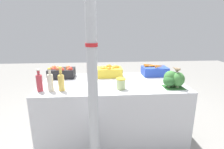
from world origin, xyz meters
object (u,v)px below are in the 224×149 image
(support_pole, at_px, (92,58))
(broccoli_pile, at_px, (173,79))
(juice_bottle_ruby, at_px, (39,82))
(juice_bottle_cloudy, at_px, (50,81))
(sparrow_bird, at_px, (177,69))
(orange_crate, at_px, (109,71))
(pickle_jar, at_px, (121,84))
(apple_crate, at_px, (62,72))
(juice_bottle_golden, at_px, (61,81))
(carrot_crate, at_px, (155,71))

(support_pole, distance_m, broccoli_pile, 1.02)
(juice_bottle_ruby, xyz_separation_m, juice_bottle_cloudy, (0.11, -0.00, 0.00))
(sparrow_bird, bearing_deg, support_pole, -79.39)
(orange_crate, xyz_separation_m, sparrow_bird, (0.72, -0.55, 0.14))
(juice_bottle_cloudy, height_order, pickle_jar, juice_bottle_cloudy)
(apple_crate, bearing_deg, juice_bottle_ruby, -104.23)
(orange_crate, relative_size, juice_bottle_cloudy, 1.37)
(sparrow_bird, bearing_deg, pickle_jar, -101.52)
(support_pole, distance_m, juice_bottle_cloudy, 0.66)
(orange_crate, xyz_separation_m, juice_bottle_golden, (-0.56, -0.52, 0.03))
(broccoli_pile, height_order, pickle_jar, broccoli_pile)
(support_pole, relative_size, orange_crate, 6.68)
(carrot_crate, distance_m, sparrow_bird, 0.57)
(juice_bottle_cloudy, bearing_deg, pickle_jar, -0.17)
(apple_crate, bearing_deg, broccoli_pile, -20.89)
(orange_crate, bearing_deg, sparrow_bird, -37.28)
(pickle_jar, bearing_deg, juice_bottle_cloudy, 179.83)
(broccoli_pile, bearing_deg, pickle_jar, -179.42)
(juice_bottle_cloudy, relative_size, pickle_jar, 2.05)
(orange_crate, height_order, juice_bottle_cloudy, juice_bottle_cloudy)
(apple_crate, xyz_separation_m, orange_crate, (0.65, 0.00, 0.00))
(juice_bottle_golden, bearing_deg, carrot_crate, 23.58)
(carrot_crate, xyz_separation_m, juice_bottle_cloudy, (-1.32, -0.52, 0.04))
(orange_crate, xyz_separation_m, carrot_crate, (0.65, 0.00, -0.01))
(carrot_crate, relative_size, pickle_jar, 2.80)
(broccoli_pile, height_order, juice_bottle_cloudy, juice_bottle_cloudy)
(juice_bottle_golden, bearing_deg, orange_crate, 43.21)
(pickle_jar, bearing_deg, support_pole, -129.78)
(support_pole, xyz_separation_m, juice_bottle_cloudy, (-0.47, 0.36, -0.31))
(juice_bottle_ruby, bearing_deg, pickle_jar, -0.15)
(sparrow_bird, bearing_deg, juice_bottle_ruby, -100.43)
(apple_crate, height_order, juice_bottle_golden, juice_bottle_golden)
(support_pole, distance_m, carrot_crate, 1.28)
(carrot_crate, distance_m, juice_bottle_ruby, 1.52)
(apple_crate, bearing_deg, orange_crate, 0.33)
(juice_bottle_cloudy, height_order, sparrow_bird, juice_bottle_cloudy)
(juice_bottle_cloudy, xyz_separation_m, pickle_jar, (0.76, -0.00, -0.05))
(apple_crate, distance_m, juice_bottle_golden, 0.53)
(juice_bottle_golden, bearing_deg, support_pole, -45.89)
(juice_bottle_ruby, xyz_separation_m, sparrow_bird, (1.50, -0.02, 0.11))
(carrot_crate, bearing_deg, apple_crate, -179.71)
(pickle_jar, bearing_deg, apple_crate, 145.19)
(apple_crate, relative_size, juice_bottle_ruby, 1.42)
(juice_bottle_ruby, height_order, sparrow_bird, juice_bottle_ruby)
(broccoli_pile, bearing_deg, juice_bottle_ruby, -179.85)
(orange_crate, distance_m, juice_bottle_cloudy, 0.85)
(sparrow_bird, bearing_deg, apple_crate, -121.09)
(carrot_crate, height_order, sparrow_bird, sparrow_bird)
(juice_bottle_golden, bearing_deg, apple_crate, 100.74)
(apple_crate, xyz_separation_m, pickle_jar, (0.75, -0.52, -0.01))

